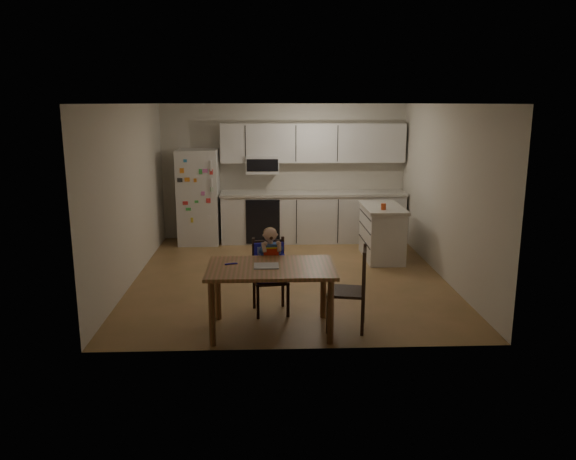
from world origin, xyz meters
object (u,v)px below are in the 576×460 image
(red_cup, at_px, (383,207))
(chair_side, at_px, (355,283))
(refrigerator, at_px, (199,197))
(kitchen_island, at_px, (382,232))
(dining_table, at_px, (271,275))
(chair_booster, at_px, (270,261))

(red_cup, xyz_separation_m, chair_side, (-0.85, -2.64, -0.38))
(refrigerator, height_order, red_cup, refrigerator)
(red_cup, bearing_deg, kitchen_island, 79.62)
(refrigerator, distance_m, dining_table, 4.34)
(refrigerator, distance_m, kitchen_island, 3.36)
(refrigerator, xyz_separation_m, dining_table, (1.26, -4.15, -0.20))
(kitchen_island, bearing_deg, chair_booster, -128.19)
(kitchen_island, bearing_deg, dining_table, -121.98)
(refrigerator, xyz_separation_m, kitchen_island, (3.12, -1.18, -0.41))
(kitchen_island, height_order, red_cup, red_cup)
(dining_table, height_order, chair_booster, chair_booster)
(kitchen_island, relative_size, chair_side, 1.24)
(refrigerator, relative_size, kitchen_island, 1.44)
(chair_side, bearing_deg, refrigerator, -140.63)
(chair_booster, bearing_deg, refrigerator, 101.42)
(red_cup, bearing_deg, chair_booster, -131.20)
(refrigerator, height_order, chair_booster, refrigerator)
(red_cup, bearing_deg, refrigerator, 154.12)
(refrigerator, height_order, dining_table, refrigerator)
(red_cup, relative_size, chair_booster, 0.09)
(dining_table, xyz_separation_m, chair_booster, (-0.01, 0.60, -0.01))
(kitchen_island, bearing_deg, red_cup, -100.38)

